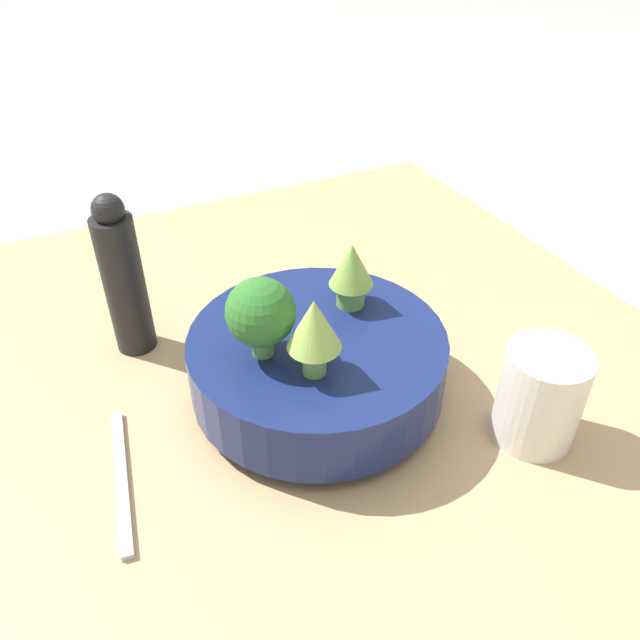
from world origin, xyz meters
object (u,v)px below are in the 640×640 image
object	(u,v)px
pepper_mill	(123,279)
fork	(122,478)
bowl	(320,363)
cup	(540,396)

from	to	relation	value
pepper_mill	fork	distance (m)	0.21
bowl	cup	distance (m)	0.21
fork	cup	bearing A→B (deg)	72.58
fork	pepper_mill	bearing A→B (deg)	163.32
bowl	fork	xyz separation A→B (m)	(0.02, -0.20, -0.04)
bowl	fork	distance (m)	0.21
cup	pepper_mill	size ratio (longest dim) A/B	0.53
pepper_mill	bowl	bearing A→B (deg)	42.31
cup	fork	bearing A→B (deg)	-107.42
cup	pepper_mill	distance (m)	0.43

